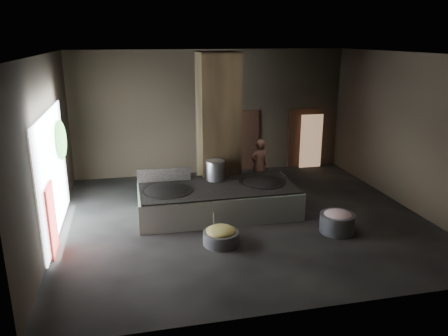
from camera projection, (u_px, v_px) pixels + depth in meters
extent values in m
cube|color=black|center=(243.00, 219.00, 12.41)|extent=(10.00, 9.00, 0.10)
cube|color=black|center=(245.00, 52.00, 11.08)|extent=(10.00, 9.00, 0.10)
cube|color=black|center=(211.00, 112.00, 16.00)|extent=(10.00, 0.10, 4.50)
cube|color=black|center=(313.00, 199.00, 7.50)|extent=(10.00, 0.10, 4.50)
cube|color=black|center=(45.00, 150.00, 10.69)|extent=(0.10, 9.00, 4.50)
cube|color=black|center=(410.00, 131.00, 12.81)|extent=(0.10, 9.00, 4.50)
cube|color=black|center=(218.00, 127.00, 13.46)|extent=(1.20, 1.20, 4.50)
cube|color=silver|center=(218.00, 200.00, 12.59)|extent=(4.54, 2.23, 0.78)
cube|color=black|center=(218.00, 186.00, 12.46)|extent=(4.41, 2.12, 0.03)
ellipsoid|color=black|center=(167.00, 193.00, 12.13)|extent=(1.42, 1.42, 0.39)
cylinder|color=black|center=(167.00, 191.00, 12.11)|extent=(1.45, 1.45, 0.05)
ellipsoid|color=black|center=(262.00, 185.00, 12.81)|extent=(1.32, 1.32, 0.37)
cylinder|color=black|center=(262.00, 182.00, 12.79)|extent=(1.35, 1.35, 0.05)
cylinder|color=#A2A6AA|center=(215.00, 170.00, 12.90)|extent=(0.55, 0.55, 0.59)
cube|color=black|center=(164.00, 175.00, 12.80)|extent=(1.57, 0.08, 0.39)
imported|color=#8C5747|center=(259.00, 165.00, 14.29)|extent=(0.71, 0.54, 1.75)
cylinder|color=slate|center=(221.00, 238.00, 10.75)|extent=(1.03, 1.03, 0.33)
ellipsoid|color=olive|center=(221.00, 231.00, 10.70)|extent=(0.73, 0.73, 0.22)
cylinder|color=#A2A6AA|center=(214.00, 222.00, 10.75)|extent=(0.11, 0.35, 0.63)
cylinder|color=slate|center=(337.00, 223.00, 11.41)|extent=(0.95, 0.95, 0.50)
ellipsoid|color=#B26B71|center=(338.00, 216.00, 11.35)|extent=(0.75, 0.75, 0.29)
cube|color=black|center=(243.00, 142.00, 16.49)|extent=(1.18, 0.08, 2.38)
cube|color=#8C6647|center=(244.00, 143.00, 16.54)|extent=(0.89, 0.04, 2.10)
cube|color=black|center=(303.00, 139.00, 16.99)|extent=(1.18, 0.08, 2.38)
cube|color=#8C6647|center=(311.00, 141.00, 16.82)|extent=(0.87, 0.04, 2.07)
cube|color=white|center=(53.00, 173.00, 11.09)|extent=(0.04, 4.20, 3.10)
cube|color=maroon|center=(52.00, 220.00, 10.10)|extent=(0.05, 0.90, 1.70)
ellipsoid|color=#194714|center=(61.00, 140.00, 11.96)|extent=(0.28, 1.10, 1.10)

